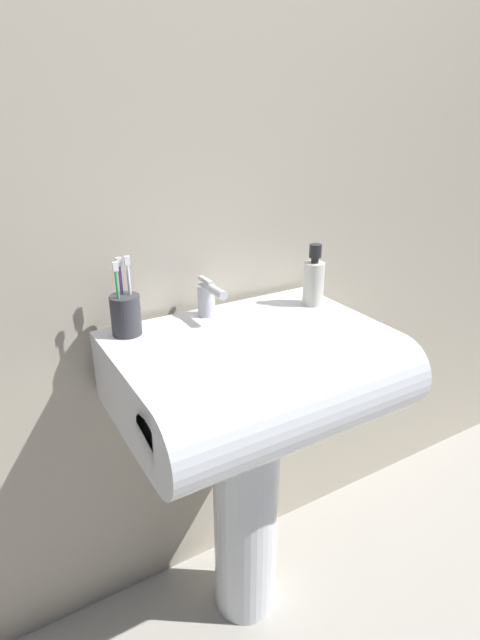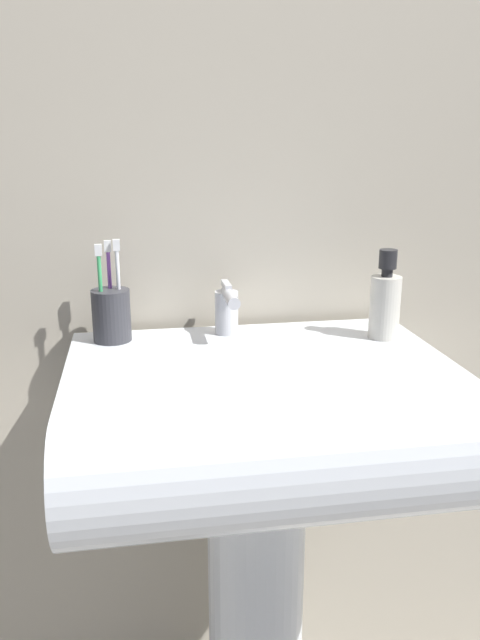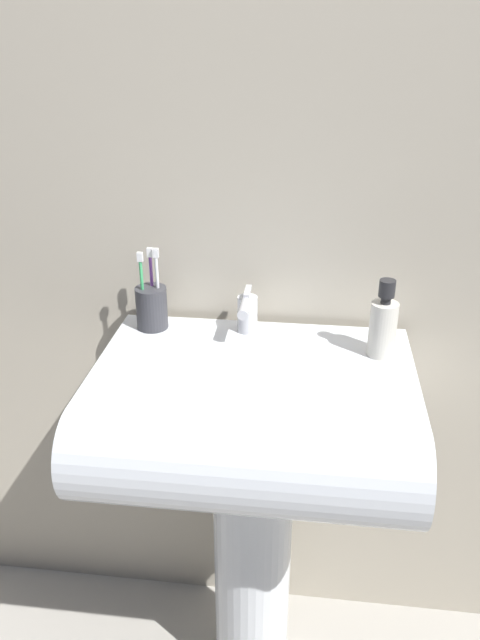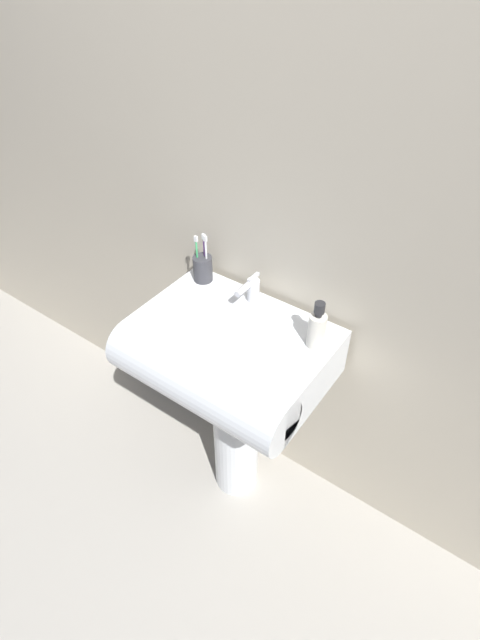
{
  "view_description": "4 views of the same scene",
  "coord_description": "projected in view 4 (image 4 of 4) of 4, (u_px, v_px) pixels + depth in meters",
  "views": [
    {
      "loc": [
        -0.55,
        -0.9,
        1.36
      ],
      "look_at": [
        -0.04,
        -0.03,
        0.93
      ],
      "focal_mm": 28.0,
      "sensor_mm": 36.0,
      "label": 1
    },
    {
      "loc": [
        -0.19,
        -0.96,
        1.23
      ],
      "look_at": [
        -0.03,
        -0.02,
        0.96
      ],
      "focal_mm": 35.0,
      "sensor_mm": 36.0,
      "label": 2
    },
    {
      "loc": [
        0.1,
        -1.07,
        1.5
      ],
      "look_at": [
        -0.03,
        -0.01,
        0.98
      ],
      "focal_mm": 35.0,
      "sensor_mm": 36.0,
      "label": 3
    },
    {
      "loc": [
        0.7,
        -0.96,
        1.94
      ],
      "look_at": [
        0.01,
        0.01,
        0.9
      ],
      "focal_mm": 28.0,
      "sensor_mm": 36.0,
      "label": 4
    }
  ],
  "objects": [
    {
      "name": "toothbrush_cup",
      "position": [
        203.0,
        268.0,
        1.75
      ],
      "size": [
        0.07,
        0.07,
        0.18
      ],
      "color": "#38383D",
      "rests_on": "sink_basin"
    },
    {
      "name": "wall_back",
      "position": [
        280.0,
        207.0,
        1.53
      ],
      "size": [
        5.0,
        0.05,
        2.4
      ],
      "primitive_type": "cube",
      "color": "#B7AD99",
      "rests_on": "ground"
    },
    {
      "name": "sink_pedestal",
      "position": [
        236.0,
        428.0,
        1.94
      ],
      "size": [
        0.18,
        0.18,
        0.7
      ],
      "primitive_type": "cylinder",
      "color": "white",
      "rests_on": "ground"
    },
    {
      "name": "soap_bottle",
      "position": [
        317.0,
        329.0,
        1.49
      ],
      "size": [
        0.05,
        0.05,
        0.16
      ],
      "color": "silver",
      "rests_on": "sink_basin"
    },
    {
      "name": "sink_basin",
      "position": [
        224.0,
        357.0,
        1.62
      ],
      "size": [
        0.63,
        0.48,
        0.18
      ],
      "color": "white",
      "rests_on": "sink_pedestal"
    },
    {
      "name": "faucet",
      "position": [
        252.0,
        289.0,
        1.66
      ],
      "size": [
        0.04,
        0.12,
        0.1
      ],
      "color": "silver",
      "rests_on": "sink_basin"
    },
    {
      "name": "ground_plane",
      "position": [
        237.0,
        477.0,
        2.17
      ],
      "size": [
        6.0,
        6.0,
        0.0
      ],
      "primitive_type": "plane",
      "color": "#ADA89E",
      "rests_on": "ground"
    }
  ]
}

